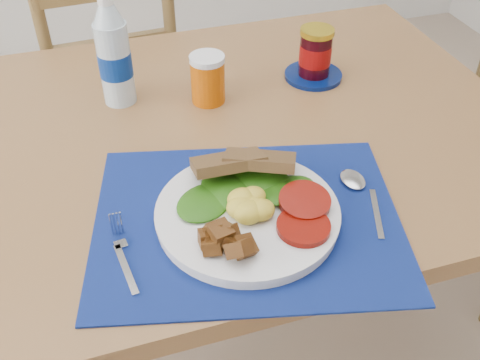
# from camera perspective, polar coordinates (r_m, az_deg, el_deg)

# --- Properties ---
(table) EXTENTS (1.40, 0.90, 0.75)m
(table) POSITION_cam_1_polar(r_m,az_deg,el_deg) (1.16, -5.93, 1.24)
(table) COLOR brown
(table) RESTS_ON ground
(chair_far) EXTENTS (0.42, 0.40, 1.07)m
(chair_far) POSITION_cam_1_polar(r_m,az_deg,el_deg) (1.78, -12.96, 10.79)
(chair_far) COLOR #533D1E
(chair_far) RESTS_ON ground
(placemat) EXTENTS (0.57, 0.49, 0.00)m
(placemat) POSITION_cam_1_polar(r_m,az_deg,el_deg) (0.92, 0.75, -4.03)
(placemat) COLOR #040732
(placemat) RESTS_ON table
(breakfast_plate) EXTENTS (0.29, 0.29, 0.07)m
(breakfast_plate) POSITION_cam_1_polar(r_m,az_deg,el_deg) (0.90, 0.49, -3.25)
(breakfast_plate) COLOR silver
(breakfast_plate) RESTS_ON placemat
(fork) EXTENTS (0.03, 0.15, 0.00)m
(fork) POSITION_cam_1_polar(r_m,az_deg,el_deg) (0.88, -11.84, -7.29)
(fork) COLOR #B2B5BA
(fork) RESTS_ON placemat
(spoon) EXTENTS (0.05, 0.17, 0.01)m
(spoon) POSITION_cam_1_polar(r_m,az_deg,el_deg) (0.98, 12.08, -1.05)
(spoon) COLOR #B2B5BA
(spoon) RESTS_ON placemat
(water_bottle) EXTENTS (0.07, 0.07, 0.23)m
(water_bottle) POSITION_cam_1_polar(r_m,az_deg,el_deg) (1.18, -12.65, 12.11)
(water_bottle) COLOR #ADBFCC
(water_bottle) RESTS_ON table
(juice_glass) EXTENTS (0.07, 0.07, 0.10)m
(juice_glass) POSITION_cam_1_polar(r_m,az_deg,el_deg) (1.18, -3.29, 10.10)
(juice_glass) COLOR #B84D04
(juice_glass) RESTS_ON table
(jam_on_saucer) EXTENTS (0.13, 0.13, 0.12)m
(jam_on_saucer) POSITION_cam_1_polar(r_m,az_deg,el_deg) (1.28, 7.62, 12.32)
(jam_on_saucer) COLOR #04144E
(jam_on_saucer) RESTS_ON table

